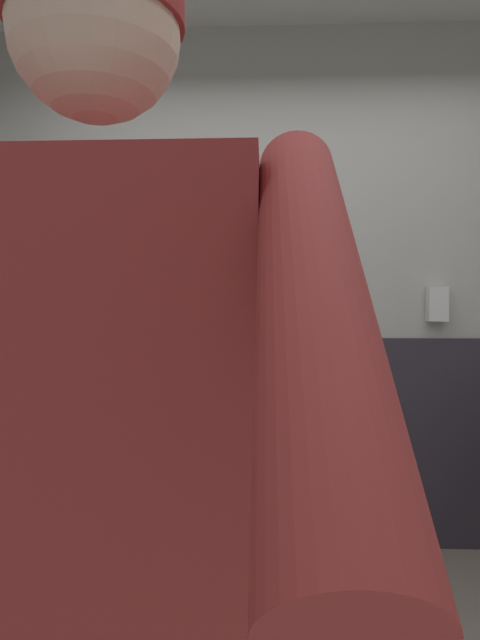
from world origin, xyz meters
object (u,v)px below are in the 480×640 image
(urinal_middle, at_px, (288,406))
(person, at_px, (96,519))
(urinal_left, at_px, (142,404))
(soap_dispenser, at_px, (437,304))

(urinal_middle, height_order, person, person)
(urinal_left, distance_m, soap_dispenser, 1.62)
(person, relative_size, soap_dispenser, 9.61)
(person, distance_m, soap_dispenser, 2.47)
(urinal_middle, bearing_deg, person, -98.97)
(urinal_left, xyz_separation_m, urinal_middle, (0.75, 0.00, 0.00))
(person, bearing_deg, soap_dispenser, 63.25)
(person, height_order, soap_dispenser, person)
(urinal_middle, distance_m, soap_dispenser, 0.94)
(urinal_middle, height_order, soap_dispenser, soap_dispenser)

